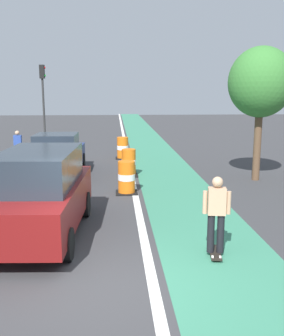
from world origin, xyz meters
The scene contains 12 objects.
ground_plane centered at (0.00, 0.00, 0.00)m, with size 100.00×100.00×0.00m, color #38383A.
bike_lane_strip centered at (2.40, 12.00, 0.00)m, with size 2.50×80.00×0.01m, color #387F60.
lane_divider_stripe centered at (0.90, 12.00, 0.01)m, with size 0.20×80.00×0.01m, color silver.
skateboarder_on_lane centered at (2.31, 1.01, 0.91)m, with size 0.56×0.82×1.69m.
parked_suv_nearest centered at (-1.51, 2.47, 1.04)m, with size 2.12×4.70×2.04m.
parked_sedan_second centered at (-2.09, 9.40, 0.83)m, with size 1.97×4.13×1.70m.
traffic_barrel_front centered at (0.62, 6.24, 0.53)m, with size 0.73×0.73×1.09m.
traffic_barrel_mid centered at (0.79, 8.99, 0.53)m, with size 0.73×0.73×1.09m.
traffic_barrel_back centered at (0.63, 13.17, 0.53)m, with size 0.73×0.73×1.09m.
traffic_light_corner centered at (-4.59, 21.02, 3.50)m, with size 0.41×0.32×5.10m.
pedestrian_waiting centered at (-4.18, 11.57, 0.86)m, with size 0.34×0.20×1.61m.
street_tree_sidewalk centered at (5.66, 7.94, 3.67)m, with size 2.40×2.40×5.00m.
Camera 1 is at (0.26, -6.59, 3.39)m, focal length 42.11 mm.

